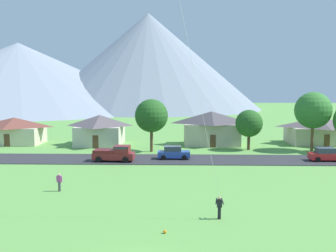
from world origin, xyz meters
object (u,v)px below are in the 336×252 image
Objects in this scene: parked_car_blue_west_end at (173,153)px; soccer_ball at (165,232)px; house_right_center at (100,129)px; tree_right_of_center at (151,116)px; tree_center at (313,110)px; watcher_person at (59,182)px; parked_car_red_mid_west at (326,155)px; tree_left_of_center at (249,123)px; pickup_truck_maroon_west_side at (115,153)px; house_rightmost at (15,130)px; house_leftmost at (319,130)px; house_left_center at (211,127)px.

parked_car_blue_west_end is 26.14m from soccer_ball.
house_right_center is 1.03× the size of tree_right_of_center.
soccer_ball is at bearing -84.51° from tree_right_of_center.
soccer_ball is (-20.68, -33.67, -5.87)m from tree_center.
soccer_ball is at bearing -45.25° from watcher_person.
tree_center is at bearing 83.25° from parked_car_red_mid_west.
house_right_center is 23.81m from tree_left_of_center.
tree_left_of_center is at bearing -10.77° from house_right_center.
tree_center is at bearing 3.73° from tree_right_of_center.
parked_car_red_mid_west is 26.94m from pickup_truck_maroon_west_side.
tree_right_of_center is at bearing 61.95° from pickup_truck_maroon_west_side.
parked_car_blue_west_end is 18.99m from watcher_person.
house_rightmost reaches higher than parked_car_blue_west_end.
parked_car_red_mid_west reaches higher than soccer_ball.
tree_left_of_center is 1.43× the size of parked_car_blue_west_end.
house_rightmost is 2.25× the size of parked_car_blue_west_end.
pickup_truck_maroon_west_side reaches higher than parked_car_red_mid_west.
house_leftmost is 1.21× the size of tree_center.
house_leftmost is at bearing 41.93° from watcher_person.
house_rightmost is at bearing 153.62° from parked_car_blue_west_end.
house_leftmost is at bearing 3.64° from house_right_center.
house_left_center is 1.01× the size of house_rightmost.
tree_left_of_center is at bearing 71.53° from soccer_ball.
soccer_ball is (11.94, -38.58, -2.41)m from house_right_center.
house_left_center is at bearing -174.91° from house_leftmost.
house_rightmost is (-32.54, 0.01, -0.55)m from house_left_center.
house_right_center is 28.55m from watcher_person.
tree_right_of_center reaches higher than watcher_person.
house_right_center is at bearing 157.24° from parked_car_red_mid_west.
house_left_center is at bearing 65.43° from parked_car_blue_west_end.
tree_left_of_center is 1.14× the size of pickup_truck_maroon_west_side.
house_rightmost is 24.27m from pickup_truck_maroon_west_side.
soccer_ball is (10.05, -10.14, -0.76)m from watcher_person.
tree_left_of_center is at bearing 35.58° from parked_car_blue_west_end.
parked_car_blue_west_end is 1.00× the size of parked_car_red_mid_west.
house_left_center is 32.55m from house_rightmost.
tree_left_of_center is at bearing -7.77° from house_rightmost.
tree_left_of_center is 12.51m from parked_car_red_mid_west.
parked_car_red_mid_west is at bearing -22.76° from house_right_center.
house_rightmost reaches higher than watcher_person.
soccer_ball is at bearing -90.45° from parked_car_blue_west_end.
tree_right_of_center is (-9.31, -7.15, 2.44)m from house_left_center.
tree_right_of_center is at bearing -176.27° from tree_center.
watcher_person is (16.27, -29.15, -1.39)m from house_rightmost.
tree_right_of_center is at bearing -172.09° from tree_left_of_center.
parked_car_red_mid_west is at bearing -16.90° from house_rightmost.
tree_center is 5.20× the size of watcher_person.
house_rightmost is at bearing -178.20° from house_leftmost.
house_leftmost is at bearing 5.09° from house_left_center.
house_left_center is 7.39m from tree_left_of_center.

